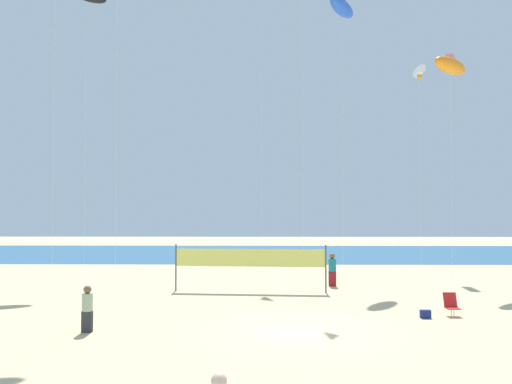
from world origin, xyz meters
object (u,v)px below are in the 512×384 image
(volleyball_net, at_px, (250,260))
(kite_blue_inflatable, at_px, (342,8))
(beachgoer_sage_shirt, at_px, (87,307))
(kite_white_tube, at_px, (419,72))
(beach_handbag, at_px, (425,314))
(beachgoer_teal_shirt, at_px, (332,269))
(folding_beach_chair, at_px, (451,304))
(kite_orange_inflatable, at_px, (450,66))

(volleyball_net, height_order, kite_blue_inflatable, kite_blue_inflatable)
(beachgoer_sage_shirt, distance_m, kite_white_tube, 27.93)
(volleyball_net, bearing_deg, beachgoer_sage_shirt, -121.18)
(beach_handbag, xyz_separation_m, kite_white_tube, (4.50, 15.73, 13.51))
(beachgoer_teal_shirt, xyz_separation_m, kite_white_tube, (7.02, 7.36, 12.71))
(beachgoer_teal_shirt, height_order, volleyball_net, volleyball_net)
(kite_blue_inflatable, bearing_deg, volleyball_net, -130.75)
(volleyball_net, bearing_deg, folding_beach_chair, -35.83)
(beachgoer_teal_shirt, height_order, kite_orange_inflatable, kite_orange_inflatable)
(beachgoer_teal_shirt, relative_size, kite_white_tube, 0.13)
(beach_handbag, bearing_deg, kite_orange_inflatable, 65.47)
(volleyball_net, distance_m, kite_white_tube, 19.07)
(beach_handbag, xyz_separation_m, kite_orange_inflatable, (4.73, 10.36, 12.49))
(beachgoer_sage_shirt, relative_size, kite_orange_inflatable, 0.12)
(folding_beach_chair, height_order, kite_white_tube, kite_white_tube)
(kite_white_tube, relative_size, kite_blue_inflatable, 0.78)
(beachgoer_sage_shirt, height_order, kite_blue_inflatable, kite_blue_inflatable)
(kite_blue_inflatable, bearing_deg, beachgoer_teal_shirt, -105.35)
(beachgoer_sage_shirt, xyz_separation_m, volleyball_net, (5.38, 8.89, 0.78))
(volleyball_net, relative_size, kite_white_tube, 0.55)
(beachgoer_teal_shirt, relative_size, beach_handbag, 4.51)
(beachgoer_teal_shirt, height_order, beach_handbag, beachgoer_teal_shirt)
(folding_beach_chair, xyz_separation_m, beach_handbag, (-1.18, -0.51, -0.31))
(folding_beach_chair, bearing_deg, beachgoer_teal_shirt, 148.96)
(volleyball_net, bearing_deg, beachgoer_teal_shirt, 23.85)
(beachgoer_sage_shirt, bearing_deg, volleyball_net, 56.20)
(kite_white_tube, bearing_deg, kite_orange_inflatable, -87.58)
(kite_orange_inflatable, bearing_deg, kite_white_tube, 92.42)
(beachgoer_teal_shirt, relative_size, kite_blue_inflatable, 0.10)
(beach_handbag, distance_m, kite_blue_inflatable, 21.49)
(folding_beach_chair, xyz_separation_m, kite_blue_inflatable, (-2.40, 12.56, 16.72))
(folding_beach_chair, bearing_deg, kite_orange_inflatable, 103.96)
(beach_handbag, bearing_deg, folding_beach_chair, 23.49)
(kite_orange_inflatable, bearing_deg, beach_handbag, -114.53)
(beachgoer_sage_shirt, height_order, beachgoer_teal_shirt, beachgoer_teal_shirt)
(folding_beach_chair, distance_m, kite_blue_inflatable, 21.04)
(volleyball_net, bearing_deg, kite_orange_inflatable, 18.72)
(volleyball_net, relative_size, kite_blue_inflatable, 0.43)
(beachgoer_sage_shirt, bearing_deg, beachgoer_teal_shirt, 45.21)
(beachgoer_sage_shirt, relative_size, beach_handbag, 4.00)
(beach_handbag, relative_size, kite_white_tube, 0.03)
(folding_beach_chair, bearing_deg, volleyball_net, 177.95)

